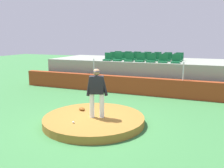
# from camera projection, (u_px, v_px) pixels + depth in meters

# --- Properties ---
(ground_plane) EXTENTS (60.00, 60.00, 0.00)m
(ground_plane) POSITION_uv_depth(u_px,v_px,m) (94.00, 123.00, 8.88)
(ground_plane) COLOR #3B7C3F
(pitchers_mound) EXTENTS (3.74, 3.74, 0.28)m
(pitchers_mound) POSITION_uv_depth(u_px,v_px,m) (94.00, 120.00, 8.85)
(pitchers_mound) COLOR olive
(pitchers_mound) RESTS_ON ground_plane
(pitcher) EXTENTS (0.77, 0.43, 1.83)m
(pitcher) POSITION_uv_depth(u_px,v_px,m) (97.00, 89.00, 8.52)
(pitcher) COLOR white
(pitcher) RESTS_ON pitchers_mound
(baseball) EXTENTS (0.07, 0.07, 0.07)m
(baseball) POSITION_uv_depth(u_px,v_px,m) (73.00, 122.00, 8.10)
(baseball) COLOR white
(baseball) RESTS_ON pitchers_mound
(fielding_glove) EXTENTS (0.36, 0.34, 0.11)m
(fielding_glove) POSITION_uv_depth(u_px,v_px,m) (82.00, 109.00, 9.54)
(fielding_glove) COLOR brown
(fielding_glove) RESTS_ON pitchers_mound
(brick_barrier) EXTENTS (14.61, 0.40, 0.98)m
(brick_barrier) POSITION_uv_depth(u_px,v_px,m) (134.00, 85.00, 13.46)
(brick_barrier) COLOR #943819
(brick_barrier) RESTS_ON ground_plane
(fence_post_left) EXTENTS (0.06, 0.06, 0.94)m
(fence_post_left) POSITION_uv_depth(u_px,v_px,m) (94.00, 67.00, 14.21)
(fence_post_left) COLOR silver
(fence_post_left) RESTS_ON brick_barrier
(fence_post_right) EXTENTS (0.06, 0.06, 0.94)m
(fence_post_right) POSITION_uv_depth(u_px,v_px,m) (183.00, 71.00, 12.31)
(fence_post_right) COLOR silver
(fence_post_right) RESTS_ON brick_barrier
(bleacher_platform) EXTENTS (12.62, 4.38, 1.73)m
(bleacher_platform) POSITION_uv_depth(u_px,v_px,m) (146.00, 72.00, 15.97)
(bleacher_platform) COLOR gray
(bleacher_platform) RESTS_ON ground_plane
(stadium_chair_0) EXTENTS (0.48, 0.44, 0.50)m
(stadium_chair_0) POSITION_uv_depth(u_px,v_px,m) (108.00, 58.00, 15.01)
(stadium_chair_0) COLOR #156435
(stadium_chair_0) RESTS_ON bleacher_platform
(stadium_chair_1) EXTENTS (0.48, 0.44, 0.50)m
(stadium_chair_1) POSITION_uv_depth(u_px,v_px,m) (118.00, 58.00, 14.79)
(stadium_chair_1) COLOR #156435
(stadium_chair_1) RESTS_ON bleacher_platform
(stadium_chair_2) EXTENTS (0.48, 0.44, 0.50)m
(stadium_chair_2) POSITION_uv_depth(u_px,v_px,m) (129.00, 59.00, 14.51)
(stadium_chair_2) COLOR #156435
(stadium_chair_2) RESTS_ON bleacher_platform
(stadium_chair_3) EXTENTS (0.48, 0.44, 0.50)m
(stadium_chair_3) POSITION_uv_depth(u_px,v_px,m) (140.00, 59.00, 14.26)
(stadium_chair_3) COLOR #156435
(stadium_chair_3) RESTS_ON bleacher_platform
(stadium_chair_4) EXTENTS (0.48, 0.44, 0.50)m
(stadium_chair_4) POSITION_uv_depth(u_px,v_px,m) (151.00, 60.00, 13.99)
(stadium_chair_4) COLOR #156435
(stadium_chair_4) RESTS_ON bleacher_platform
(stadium_chair_5) EXTENTS (0.48, 0.44, 0.50)m
(stadium_chair_5) POSITION_uv_depth(u_px,v_px,m) (163.00, 60.00, 13.75)
(stadium_chair_5) COLOR #156435
(stadium_chair_5) RESTS_ON bleacher_platform
(stadium_chair_6) EXTENTS (0.48, 0.44, 0.50)m
(stadium_chair_6) POSITION_uv_depth(u_px,v_px,m) (176.00, 60.00, 13.51)
(stadium_chair_6) COLOR #156435
(stadium_chair_6) RESTS_ON bleacher_platform
(stadium_chair_7) EXTENTS (0.48, 0.44, 0.50)m
(stadium_chair_7) POSITION_uv_depth(u_px,v_px,m) (113.00, 57.00, 15.82)
(stadium_chair_7) COLOR #156435
(stadium_chair_7) RESTS_ON bleacher_platform
(stadium_chair_8) EXTENTS (0.48, 0.44, 0.50)m
(stadium_chair_8) POSITION_uv_depth(u_px,v_px,m) (123.00, 57.00, 15.61)
(stadium_chair_8) COLOR #156435
(stadium_chair_8) RESTS_ON bleacher_platform
(stadium_chair_9) EXTENTS (0.48, 0.44, 0.50)m
(stadium_chair_9) POSITION_uv_depth(u_px,v_px,m) (133.00, 58.00, 15.35)
(stadium_chair_9) COLOR #156435
(stadium_chair_9) RESTS_ON bleacher_platform
(stadium_chair_10) EXTENTS (0.48, 0.44, 0.50)m
(stadium_chair_10) POSITION_uv_depth(u_px,v_px,m) (144.00, 58.00, 15.09)
(stadium_chair_10) COLOR #156435
(stadium_chair_10) RESTS_ON bleacher_platform
(stadium_chair_11) EXTENTS (0.48, 0.44, 0.50)m
(stadium_chair_11) POSITION_uv_depth(u_px,v_px,m) (155.00, 58.00, 14.79)
(stadium_chair_11) COLOR #156435
(stadium_chair_11) RESTS_ON bleacher_platform
(stadium_chair_12) EXTENTS (0.48, 0.44, 0.50)m
(stadium_chair_12) POSITION_uv_depth(u_px,v_px,m) (167.00, 59.00, 14.54)
(stadium_chair_12) COLOR #156435
(stadium_chair_12) RESTS_ON bleacher_platform
(stadium_chair_13) EXTENTS (0.48, 0.44, 0.50)m
(stadium_chair_13) POSITION_uv_depth(u_px,v_px,m) (178.00, 59.00, 14.34)
(stadium_chair_13) COLOR #156435
(stadium_chair_13) RESTS_ON bleacher_platform
(stadium_chair_14) EXTENTS (0.48, 0.44, 0.50)m
(stadium_chair_14) POSITION_uv_depth(u_px,v_px,m) (118.00, 56.00, 16.65)
(stadium_chair_14) COLOR #156435
(stadium_chair_14) RESTS_ON bleacher_platform
(stadium_chair_15) EXTENTS (0.48, 0.44, 0.50)m
(stadium_chair_15) POSITION_uv_depth(u_px,v_px,m) (128.00, 56.00, 16.40)
(stadium_chair_15) COLOR #156435
(stadium_chair_15) RESTS_ON bleacher_platform
(stadium_chair_16) EXTENTS (0.48, 0.44, 0.50)m
(stadium_chair_16) POSITION_uv_depth(u_px,v_px,m) (137.00, 57.00, 16.13)
(stadium_chair_16) COLOR #156435
(stadium_chair_16) RESTS_ON bleacher_platform
(stadium_chair_17) EXTENTS (0.48, 0.44, 0.50)m
(stadium_chair_17) POSITION_uv_depth(u_px,v_px,m) (147.00, 57.00, 15.89)
(stadium_chair_17) COLOR #156435
(stadium_chair_17) RESTS_ON bleacher_platform
(stadium_chair_18) EXTENTS (0.48, 0.44, 0.50)m
(stadium_chair_18) POSITION_uv_depth(u_px,v_px,m) (157.00, 57.00, 15.67)
(stadium_chair_18) COLOR #156435
(stadium_chair_18) RESTS_ON bleacher_platform
(stadium_chair_19) EXTENTS (0.48, 0.44, 0.50)m
(stadium_chair_19) POSITION_uv_depth(u_px,v_px,m) (168.00, 58.00, 15.37)
(stadium_chair_19) COLOR #156435
(stadium_chair_19) RESTS_ON bleacher_platform
(stadium_chair_20) EXTENTS (0.48, 0.44, 0.50)m
(stadium_chair_20) POSITION_uv_depth(u_px,v_px,m) (179.00, 58.00, 15.12)
(stadium_chair_20) COLOR #156435
(stadium_chair_20) RESTS_ON bleacher_platform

